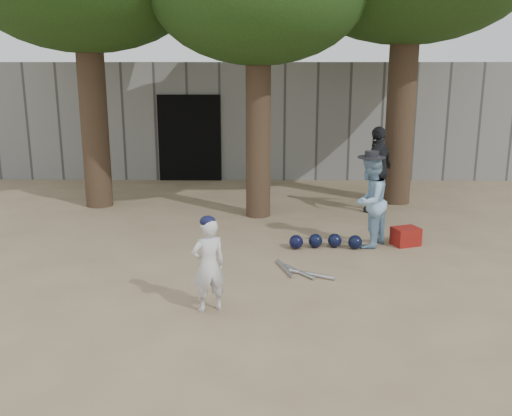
{
  "coord_description": "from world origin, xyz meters",
  "views": [
    {
      "loc": [
        0.7,
        -6.81,
        2.9
      ],
      "look_at": [
        0.6,
        1.0,
        0.95
      ],
      "focal_mm": 40.0,
      "sensor_mm": 36.0,
      "label": 1
    }
  ],
  "objects_px": {
    "spectator_dark": "(378,170)",
    "red_bag": "(406,236)",
    "boy_player": "(209,265)",
    "spectator_blue": "(369,202)"
  },
  "relations": [
    {
      "from": "boy_player",
      "to": "red_bag",
      "type": "distance_m",
      "value": 4.05
    },
    {
      "from": "boy_player",
      "to": "red_bag",
      "type": "height_order",
      "value": "boy_player"
    },
    {
      "from": "boy_player",
      "to": "spectator_blue",
      "type": "distance_m",
      "value": 3.52
    },
    {
      "from": "spectator_blue",
      "to": "spectator_dark",
      "type": "xyz_separation_m",
      "value": [
        0.58,
        2.31,
        0.11
      ]
    },
    {
      "from": "boy_player",
      "to": "spectator_blue",
      "type": "height_order",
      "value": "spectator_blue"
    },
    {
      "from": "spectator_blue",
      "to": "spectator_dark",
      "type": "relative_size",
      "value": 0.87
    },
    {
      "from": "spectator_blue",
      "to": "spectator_dark",
      "type": "distance_m",
      "value": 2.39
    },
    {
      "from": "spectator_dark",
      "to": "red_bag",
      "type": "xyz_separation_m",
      "value": [
        0.07,
        -2.25,
        -0.72
      ]
    },
    {
      "from": "spectator_blue",
      "to": "red_bag",
      "type": "height_order",
      "value": "spectator_blue"
    },
    {
      "from": "boy_player",
      "to": "spectator_dark",
      "type": "relative_size",
      "value": 0.66
    }
  ]
}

